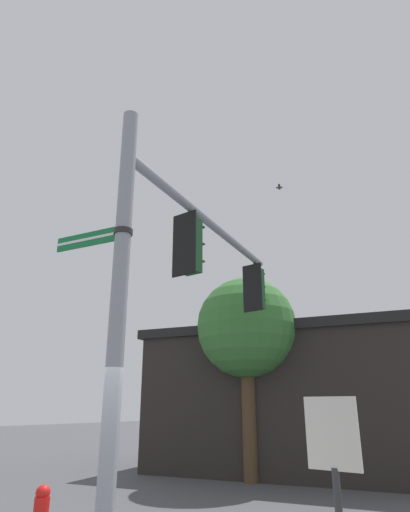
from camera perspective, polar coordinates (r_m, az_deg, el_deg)
name	(u,v)px	position (r m, az deg, el deg)	size (l,w,h in m)	color
signal_pole	(118,314)	(6.03, -11.39, -7.45)	(0.23, 0.23, 6.41)	gray
mast_arm	(212,225)	(9.20, 0.93, 4.11)	(0.18, 0.18, 5.96)	gray
traffic_light_nearest_pole	(191,246)	(8.13, -1.89, 1.33)	(0.54, 0.49, 1.31)	black
traffic_light_mid_inner	(256,289)	(11.24, 6.75, -4.30)	(0.54, 0.49, 1.31)	black
street_name_sign	(102,237)	(6.60, -13.41, 2.50)	(1.37, 0.40, 0.22)	#147238
bird_flying	(279,187)	(12.10, 9.74, 8.89)	(0.20, 0.28, 0.06)	#4C4742
storefront_building	(297,399)	(15.72, 11.96, -17.86)	(10.39, 7.97, 4.45)	#282321
tree_by_storefront	(246,329)	(13.57, 5.47, -9.50)	(3.05, 3.05, 5.83)	#4C3823
historical_marker	(335,467)	(5.37, 16.71, -25.07)	(0.60, 0.08, 2.13)	#333333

